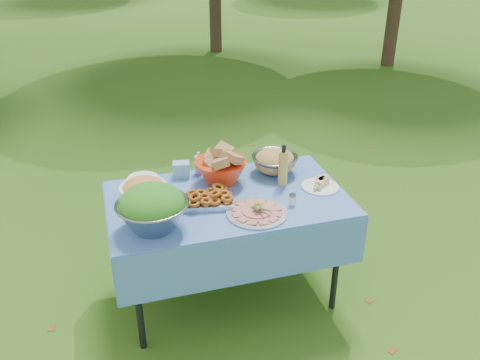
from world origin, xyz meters
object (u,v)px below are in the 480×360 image
object	(u,v)px
bread_bowl	(221,166)
charcuterie_platter	(257,208)
plate_stack	(143,181)
oil_bottle	(283,165)
picnic_table	(228,248)
pasta_bowl_steel	(275,161)
salad_bowl	(152,208)

from	to	relation	value
bread_bowl	charcuterie_platter	bearing A→B (deg)	-78.02
charcuterie_platter	plate_stack	bearing A→B (deg)	136.73
charcuterie_platter	oil_bottle	distance (m)	0.42
picnic_table	plate_stack	distance (m)	0.70
charcuterie_platter	oil_bottle	world-z (taller)	oil_bottle
plate_stack	pasta_bowl_steel	xyz separation A→B (m)	(0.88, -0.07, 0.06)
plate_stack	oil_bottle	size ratio (longest dim) A/B	0.72
pasta_bowl_steel	charcuterie_platter	xyz separation A→B (m)	(-0.28, -0.49, -0.04)
plate_stack	pasta_bowl_steel	distance (m)	0.88
bread_bowl	oil_bottle	xyz separation A→B (m)	(0.37, -0.15, 0.03)
bread_bowl	oil_bottle	world-z (taller)	oil_bottle
charcuterie_platter	bread_bowl	bearing A→B (deg)	101.98
picnic_table	bread_bowl	bearing A→B (deg)	85.86
plate_stack	pasta_bowl_steel	size ratio (longest dim) A/B	0.65
pasta_bowl_steel	salad_bowl	bearing A→B (deg)	-151.78
bread_bowl	oil_bottle	distance (m)	0.40
plate_stack	pasta_bowl_steel	world-z (taller)	pasta_bowl_steel
salad_bowl	picnic_table	bearing A→B (deg)	24.59
bread_bowl	picnic_table	bearing A→B (deg)	-94.14
salad_bowl	pasta_bowl_steel	bearing A→B (deg)	28.22
charcuterie_platter	oil_bottle	bearing A→B (deg)	48.14
plate_stack	charcuterie_platter	size ratio (longest dim) A/B	0.55
picnic_table	oil_bottle	world-z (taller)	oil_bottle
salad_bowl	pasta_bowl_steel	xyz separation A→B (m)	(0.88, 0.47, -0.05)
salad_bowl	oil_bottle	distance (m)	0.92
bread_bowl	pasta_bowl_steel	distance (m)	0.38
picnic_table	charcuterie_platter	world-z (taller)	charcuterie_platter
bread_bowl	pasta_bowl_steel	bearing A→B (deg)	4.79
salad_bowl	charcuterie_platter	xyz separation A→B (m)	(0.60, -0.01, -0.09)
oil_bottle	salad_bowl	bearing A→B (deg)	-161.54
picnic_table	salad_bowl	bearing A→B (deg)	-155.41
charcuterie_platter	picnic_table	bearing A→B (deg)	115.46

